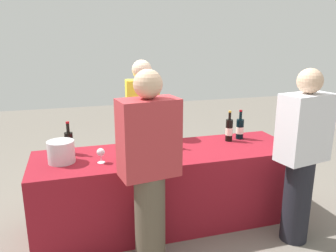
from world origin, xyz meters
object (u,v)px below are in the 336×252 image
(wine_bottle_3, at_px, (229,130))
(guest_1, at_px, (302,154))
(wine_bottle_1, at_px, (157,139))
(wine_glass_1, at_px, (120,149))
(guest_0, at_px, (149,168))
(wine_bottle_4, at_px, (240,129))
(wine_glass_2, at_px, (152,150))
(server_pouring, at_px, (143,125))
(ice_bucket, at_px, (61,152))
(wine_bottle_2, at_px, (167,137))
(wine_glass_0, at_px, (101,153))
(wine_bottle_0, at_px, (69,143))

(wine_bottle_3, height_order, guest_1, guest_1)
(wine_bottle_1, xyz_separation_m, wine_glass_1, (-0.38, -0.17, -0.01))
(guest_0, bearing_deg, wine_glass_1, 98.22)
(wine_bottle_4, bearing_deg, wine_bottle_1, -173.22)
(wine_glass_2, bearing_deg, server_pouring, 83.45)
(wine_bottle_1, relative_size, ice_bucket, 1.31)
(wine_bottle_1, height_order, guest_1, guest_1)
(wine_bottle_3, relative_size, wine_bottle_4, 1.03)
(wine_bottle_2, distance_m, server_pouring, 0.48)
(wine_bottle_4, distance_m, wine_glass_1, 1.34)
(wine_glass_0, xyz_separation_m, guest_0, (0.31, -0.47, 0.01))
(server_pouring, distance_m, guest_1, 1.64)
(wine_glass_0, xyz_separation_m, wine_glass_1, (0.17, 0.02, 0.01))
(wine_glass_1, xyz_separation_m, guest_0, (0.15, -0.49, 0.00))
(guest_0, bearing_deg, wine_bottle_2, 55.40)
(wine_bottle_0, bearing_deg, server_pouring, 26.14)
(wine_bottle_0, height_order, wine_glass_2, wine_bottle_0)
(wine_bottle_2, xyz_separation_m, wine_glass_0, (-0.66, -0.23, -0.02))
(wine_bottle_0, height_order, ice_bucket, wine_bottle_0)
(wine_bottle_0, relative_size, wine_glass_1, 2.19)
(wine_bottle_4, height_order, guest_0, guest_0)
(server_pouring, bearing_deg, wine_bottle_2, 110.43)
(wine_bottle_1, xyz_separation_m, ice_bucket, (-0.87, -0.08, -0.01))
(wine_glass_2, xyz_separation_m, ice_bucket, (-0.75, 0.19, -0.00))
(ice_bucket, bearing_deg, guest_1, -17.40)
(wine_glass_1, xyz_separation_m, ice_bucket, (-0.49, 0.09, -0.00))
(wine_bottle_2, height_order, wine_bottle_4, wine_bottle_2)
(wine_bottle_0, relative_size, ice_bucket, 1.34)
(wine_bottle_3, relative_size, guest_1, 0.21)
(wine_bottle_0, distance_m, ice_bucket, 0.21)
(wine_bottle_0, distance_m, wine_bottle_3, 1.59)
(wine_bottle_3, bearing_deg, ice_bucket, -174.89)
(server_pouring, bearing_deg, wine_glass_1, 65.89)
(wine_glass_2, bearing_deg, wine_bottle_1, 66.68)
(wine_bottle_3, xyz_separation_m, server_pouring, (-0.82, 0.44, 0.01))
(wine_bottle_1, bearing_deg, wine_glass_2, -113.32)
(wine_glass_1, relative_size, guest_1, 0.09)
(wine_bottle_3, relative_size, wine_glass_2, 2.34)
(wine_glass_2, xyz_separation_m, guest_1, (1.21, -0.42, -0.01))
(wine_bottle_0, height_order, guest_1, guest_1)
(wine_bottle_2, relative_size, ice_bucket, 1.37)
(wine_bottle_3, height_order, wine_bottle_4, wine_bottle_3)
(wine_glass_0, relative_size, wine_glass_1, 0.93)
(guest_0, distance_m, guest_1, 1.32)
(wine_bottle_0, height_order, guest_0, guest_0)
(wine_bottle_2, height_order, server_pouring, server_pouring)
(wine_glass_1, bearing_deg, wine_bottle_0, 145.31)
(wine_bottle_4, xyz_separation_m, guest_0, (-1.17, -0.77, -0.01))
(wine_glass_0, bearing_deg, ice_bucket, 161.47)
(wine_bottle_3, bearing_deg, wine_glass_2, -159.25)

